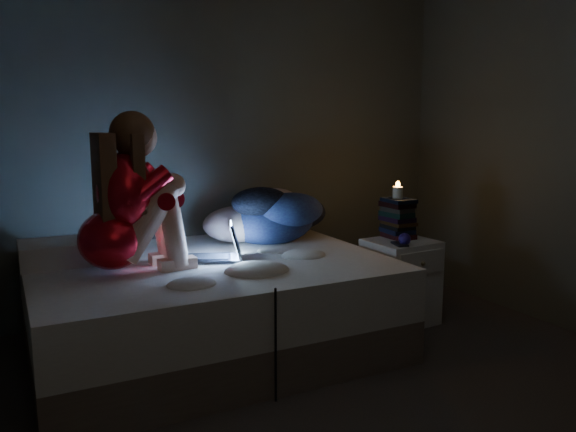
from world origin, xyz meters
TOP-DOWN VIEW (x-y plane):
  - floor at (0.00, 0.00)m, footprint 3.60×3.80m
  - wall_back at (0.00, 1.91)m, footprint 3.60×0.02m
  - bed at (-0.43, 1.10)m, footprint 2.02×1.51m
  - pillow at (-1.21, 1.40)m, footprint 0.46×0.33m
  - woman at (-0.99, 1.04)m, footprint 0.56×0.39m
  - laptop at (-0.41, 1.09)m, footprint 0.40×0.34m
  - clothes_pile at (0.14, 1.46)m, footprint 0.75×0.65m
  - nightstand at (0.89, 0.96)m, footprint 0.46×0.41m
  - book_stack at (0.92, 1.06)m, footprint 0.19×0.25m
  - candle at (0.92, 1.06)m, footprint 0.07×0.07m
  - phone at (0.79, 0.86)m, footprint 0.11×0.15m
  - blue_orb at (0.81, 0.84)m, footprint 0.08×0.08m

SIDE VIEW (x-z plane):
  - floor at x=0.00m, z-range -0.02..0.00m
  - bed at x=-0.43m, z-range 0.00..0.56m
  - nightstand at x=0.89m, z-range 0.00..0.57m
  - phone at x=0.79m, z-range 0.57..0.59m
  - blue_orb at x=0.81m, z-range 0.57..0.65m
  - pillow at x=-1.21m, z-range 0.56..0.69m
  - laptop at x=-0.41m, z-range 0.56..0.79m
  - book_stack at x=0.92m, z-range 0.57..0.85m
  - clothes_pile at x=0.14m, z-range 0.56..0.95m
  - candle at x=0.92m, z-range 0.85..0.93m
  - woman at x=-0.99m, z-range 0.56..1.43m
  - wall_back at x=0.00m, z-range 0.00..2.60m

